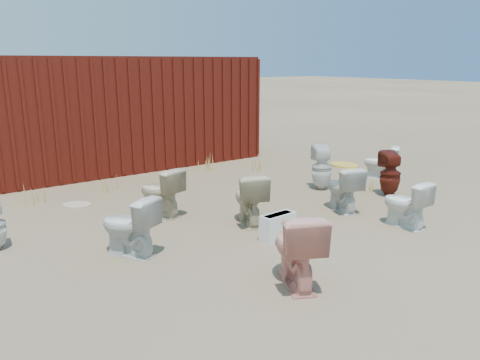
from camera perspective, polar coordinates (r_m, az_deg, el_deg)
ground at (r=6.81m, az=2.98°, el=-5.50°), size 100.00×100.00×0.00m
shipping_container at (r=11.00m, az=-14.36°, el=8.10°), size 6.00×2.40×2.40m
toilet_front_a at (r=5.83m, az=-13.41°, el=-5.46°), size 0.71×0.84×0.75m
toilet_front_pink at (r=4.97m, az=6.92°, el=-8.18°), size 0.77×0.93×0.82m
toilet_front_c at (r=7.03m, az=19.52°, el=-2.75°), size 0.39×0.68×0.69m
toilet_front_maroon at (r=8.56m, az=17.84°, el=0.72°), size 0.48×0.48×0.79m
toilet_front_e at (r=9.75m, az=16.81°, el=2.04°), size 0.68×0.75×0.67m
toilet_back_beige_left at (r=7.21m, az=-9.70°, el=-1.42°), size 0.61×0.83×0.75m
toilet_back_beige_right at (r=6.76m, az=1.16°, el=-2.22°), size 0.68×0.86×0.77m
toilet_back_yellowlid at (r=7.52m, az=12.42°, el=-0.99°), size 0.62×0.81×0.73m
toilet_back_e at (r=8.70m, az=9.92°, el=1.52°), size 0.52×0.52×0.82m
yellow_lid at (r=7.44m, az=12.58°, el=1.80°), size 0.37×0.46×0.02m
loose_tank at (r=6.24m, az=4.62°, el=-5.69°), size 0.51×0.23×0.35m
loose_lid_near at (r=7.34m, az=-11.17°, el=-4.17°), size 0.43×0.53×0.02m
loose_lid_far at (r=8.14m, az=-19.24°, el=-2.88°), size 0.58×0.59×0.02m
weed_clump_a at (r=8.44m, az=-23.50°, el=-1.61°), size 0.36×0.36×0.33m
weed_clump_b at (r=8.85m, az=-7.38°, el=0.11°), size 0.32×0.32×0.31m
weed_clump_c at (r=10.20m, az=2.18°, el=2.18°), size 0.36×0.36×0.33m
weed_clump_d at (r=8.84m, az=-15.64°, el=-0.48°), size 0.30×0.30×0.26m
weed_clump_e at (r=10.18m, az=-4.16°, el=2.16°), size 0.34×0.34×0.34m
weed_clump_f at (r=8.80m, az=15.14°, el=-0.67°), size 0.28×0.28×0.21m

